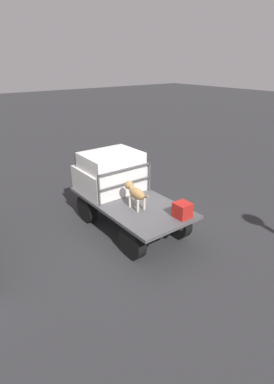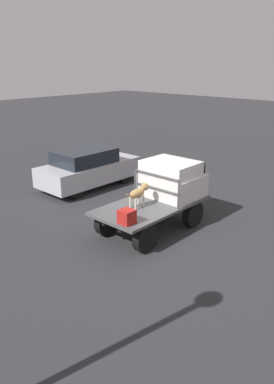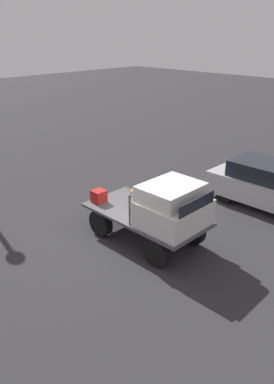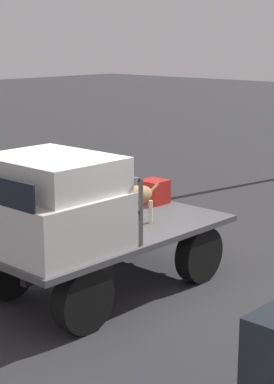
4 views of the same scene
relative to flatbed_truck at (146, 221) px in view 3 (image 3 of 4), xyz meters
The scene contains 7 objects.
ground_plane 0.60m from the flatbed_truck, ahead, with size 80.00×80.00×0.00m, color #2D2D30.
flatbed_truck is the anchor object (origin of this frame).
truck_cab 1.25m from the flatbed_truck, ahead, with size 1.46×1.69×1.12m.
truck_headboard 0.85m from the flatbed_truck, ahead, with size 0.04×1.69×0.85m.
dog 0.79m from the flatbed_truck, 161.08° to the left, with size 0.93×0.27×0.67m.
cargo_crate 1.63m from the flatbed_truck, 163.22° to the right, with size 0.37×0.37×0.37m.
parked_sedan 4.80m from the flatbed_truck, 72.22° to the left, with size 4.12×1.78×1.56m.
Camera 3 is at (6.48, -6.90, 5.62)m, focal length 35.00 mm.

